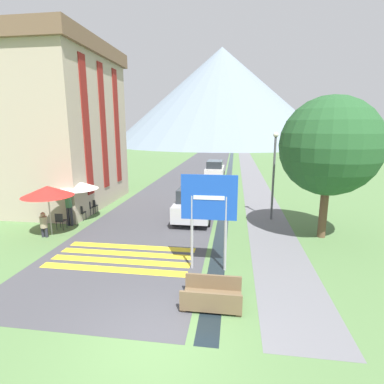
{
  "coord_description": "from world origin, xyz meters",
  "views": [
    {
      "loc": [
        1.73,
        -6.01,
        4.99
      ],
      "look_at": [
        -0.55,
        10.0,
        1.51
      ],
      "focal_mm": 28.0,
      "sensor_mm": 36.0,
      "label": 1
    }
  ],
  "objects_px": {
    "cafe_chair_near_left": "(60,220)",
    "cafe_chair_middle": "(80,212)",
    "road_sign": "(209,207)",
    "footbridge": "(212,297)",
    "person_seated_near": "(44,223)",
    "parked_car_far": "(215,170)",
    "person_seated_far": "(77,205)",
    "streetlamp": "(274,168)",
    "cafe_umbrella_middle_white": "(75,185)",
    "tree_by_path": "(330,146)",
    "parked_car_near": "(195,202)",
    "cafe_chair_far_right": "(93,205)",
    "hotel_building": "(58,120)",
    "cafe_chair_far_left": "(88,207)",
    "person_standing_terrace": "(69,206)",
    "cafe_umbrella_front_red": "(48,191)"
  },
  "relations": [
    {
      "from": "road_sign",
      "to": "cafe_umbrella_middle_white",
      "type": "height_order",
      "value": "road_sign"
    },
    {
      "from": "cafe_chair_far_right",
      "to": "road_sign",
      "type": "bearing_deg",
      "value": -12.42
    },
    {
      "from": "hotel_building",
      "to": "tree_by_path",
      "type": "xyz_separation_m",
      "value": [
        15.24,
        -4.07,
        -1.27
      ]
    },
    {
      "from": "cafe_chair_near_left",
      "to": "cafe_umbrella_front_red",
      "type": "bearing_deg",
      "value": -67.1
    },
    {
      "from": "road_sign",
      "to": "cafe_chair_middle",
      "type": "distance_m",
      "value": 8.96
    },
    {
      "from": "cafe_chair_middle",
      "to": "person_seated_near",
      "type": "height_order",
      "value": "person_seated_near"
    },
    {
      "from": "hotel_building",
      "to": "person_seated_far",
      "type": "bearing_deg",
      "value": -48.78
    },
    {
      "from": "person_seated_far",
      "to": "streetlamp",
      "type": "height_order",
      "value": "streetlamp"
    },
    {
      "from": "cafe_chair_far_right",
      "to": "tree_by_path",
      "type": "relative_size",
      "value": 0.13
    },
    {
      "from": "road_sign",
      "to": "person_seated_far",
      "type": "relative_size",
      "value": 2.67
    },
    {
      "from": "cafe_chair_far_right",
      "to": "tree_by_path",
      "type": "bearing_deg",
      "value": 17.47
    },
    {
      "from": "footbridge",
      "to": "person_seated_near",
      "type": "relative_size",
      "value": 1.42
    },
    {
      "from": "cafe_chair_middle",
      "to": "parked_car_far",
      "type": "bearing_deg",
      "value": 39.35
    },
    {
      "from": "person_standing_terrace",
      "to": "cafe_chair_middle",
      "type": "bearing_deg",
      "value": 80.96
    },
    {
      "from": "cafe_chair_far_left",
      "to": "person_seated_far",
      "type": "relative_size",
      "value": 0.66
    },
    {
      "from": "person_standing_terrace",
      "to": "person_seated_far",
      "type": "bearing_deg",
      "value": 104.34
    },
    {
      "from": "cafe_chair_near_left",
      "to": "person_standing_terrace",
      "type": "bearing_deg",
      "value": 103.51
    },
    {
      "from": "cafe_umbrella_middle_white",
      "to": "person_seated_near",
      "type": "relative_size",
      "value": 1.96
    },
    {
      "from": "cafe_chair_middle",
      "to": "person_seated_far",
      "type": "relative_size",
      "value": 0.66
    },
    {
      "from": "tree_by_path",
      "to": "cafe_chair_near_left",
      "type": "bearing_deg",
      "value": -176.44
    },
    {
      "from": "cafe_chair_far_left",
      "to": "person_seated_near",
      "type": "xyz_separation_m",
      "value": [
        -0.36,
        -3.6,
        0.15
      ]
    },
    {
      "from": "cafe_chair_near_left",
      "to": "cafe_chair_middle",
      "type": "bearing_deg",
      "value": 104.62
    },
    {
      "from": "cafe_chair_middle",
      "to": "person_standing_terrace",
      "type": "xyz_separation_m",
      "value": [
        -0.13,
        -0.85,
        0.55
      ]
    },
    {
      "from": "road_sign",
      "to": "parked_car_far",
      "type": "distance_m",
      "value": 19.62
    },
    {
      "from": "parked_car_near",
      "to": "tree_by_path",
      "type": "bearing_deg",
      "value": -18.63
    },
    {
      "from": "parked_car_far",
      "to": "cafe_chair_middle",
      "type": "distance_m",
      "value": 16.11
    },
    {
      "from": "footbridge",
      "to": "cafe_umbrella_middle_white",
      "type": "xyz_separation_m",
      "value": [
        -7.88,
        6.96,
        1.77
      ]
    },
    {
      "from": "road_sign",
      "to": "cafe_chair_near_left",
      "type": "height_order",
      "value": "road_sign"
    },
    {
      "from": "parked_car_near",
      "to": "cafe_chair_far_right",
      "type": "bearing_deg",
      "value": 179.47
    },
    {
      "from": "tree_by_path",
      "to": "person_seated_near",
      "type": "bearing_deg",
      "value": -171.76
    },
    {
      "from": "footbridge",
      "to": "cafe_umbrella_middle_white",
      "type": "height_order",
      "value": "cafe_umbrella_middle_white"
    },
    {
      "from": "cafe_umbrella_front_red",
      "to": "person_seated_far",
      "type": "height_order",
      "value": "cafe_umbrella_front_red"
    },
    {
      "from": "footbridge",
      "to": "person_seated_near",
      "type": "xyz_separation_m",
      "value": [
        -8.12,
        4.33,
        0.44
      ]
    },
    {
      "from": "footbridge",
      "to": "cafe_umbrella_middle_white",
      "type": "bearing_deg",
      "value": 138.58
    },
    {
      "from": "streetlamp",
      "to": "road_sign",
      "type": "bearing_deg",
      "value": -114.36
    },
    {
      "from": "person_standing_terrace",
      "to": "streetlamp",
      "type": "relative_size",
      "value": 0.38
    },
    {
      "from": "hotel_building",
      "to": "person_seated_near",
      "type": "bearing_deg",
      "value": -67.26
    },
    {
      "from": "person_standing_terrace",
      "to": "road_sign",
      "type": "bearing_deg",
      "value": -27.22
    },
    {
      "from": "footbridge",
      "to": "parked_car_near",
      "type": "bearing_deg",
      "value": 100.94
    },
    {
      "from": "person_seated_near",
      "to": "hotel_building",
      "type": "bearing_deg",
      "value": 112.74
    },
    {
      "from": "cafe_umbrella_front_red",
      "to": "person_seated_far",
      "type": "bearing_deg",
      "value": 94.5
    },
    {
      "from": "cafe_chair_far_right",
      "to": "cafe_chair_far_left",
      "type": "bearing_deg",
      "value": -73.18
    },
    {
      "from": "cafe_chair_near_left",
      "to": "hotel_building",
      "type": "bearing_deg",
      "value": 143.06
    },
    {
      "from": "parked_car_near",
      "to": "cafe_chair_near_left",
      "type": "height_order",
      "value": "parked_car_near"
    },
    {
      "from": "parked_car_far",
      "to": "cafe_umbrella_front_red",
      "type": "height_order",
      "value": "cafe_umbrella_front_red"
    },
    {
      "from": "cafe_chair_middle",
      "to": "cafe_chair_far_right",
      "type": "relative_size",
      "value": 1.0
    },
    {
      "from": "person_seated_far",
      "to": "tree_by_path",
      "type": "distance_m",
      "value": 13.38
    },
    {
      "from": "cafe_umbrella_middle_white",
      "to": "tree_by_path",
      "type": "xyz_separation_m",
      "value": [
        12.53,
        -0.78,
        2.2
      ]
    },
    {
      "from": "road_sign",
      "to": "cafe_chair_near_left",
      "type": "bearing_deg",
      "value": 157.23
    },
    {
      "from": "cafe_chair_near_left",
      "to": "cafe_chair_middle",
      "type": "distance_m",
      "value": 1.53
    }
  ]
}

